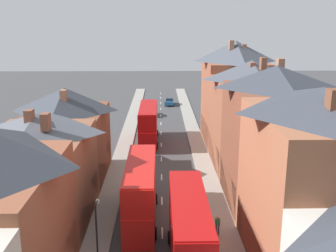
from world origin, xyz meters
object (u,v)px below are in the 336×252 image
Objects in this scene: double_decker_bus_lead at (148,124)px; street_lamp at (97,236)px; double_decker_bus_mid_street at (189,233)px; pedestrian_mid_left at (218,224)px; double_decker_bus_far_approaching at (141,191)px; car_parked_right_a at (151,111)px; car_mid_black at (144,112)px; car_parked_left_a at (169,101)px.

street_lamp is (-2.44, -30.98, 0.43)m from double_decker_bus_lead.
double_decker_bus_mid_street is 5.39m from pedestrian_mid_left.
double_decker_bus_far_approaching is 6.71× the size of pedestrian_mid_left.
double_decker_bus_lead reaches higher than car_parked_right_a.
double_decker_bus_far_approaching is at bearing -88.11° from car_mid_black.
car_parked_right_a is 0.75× the size of street_lamp.
car_mid_black is (-1.30, -0.76, -0.03)m from car_parked_right_a.
double_decker_bus_mid_street is 6.14m from street_lamp.
pedestrian_mid_left is 10.44m from street_lamp.
car_mid_black is 0.75× the size of street_lamp.
double_decker_bus_lead is at bearing 96.85° from double_decker_bus_mid_street.
pedestrian_mid_left is at bearing -79.78° from car_mid_black.
street_lamp is (-8.68, -5.36, 2.21)m from pedestrian_mid_left.
pedestrian_mid_left is (6.24, -25.62, -1.78)m from double_decker_bus_lead.
car_parked_left_a is at bearing 65.11° from car_mid_black.
double_decker_bus_lead is at bearing 85.50° from street_lamp.
car_parked_right_a is at bearing 94.38° from double_decker_bus_mid_street.
pedestrian_mid_left is at bearing 58.76° from double_decker_bus_mid_street.
double_decker_bus_far_approaching is 39.21m from car_mid_black.
double_decker_bus_mid_street reaches higher than car_mid_black.
car_mid_black is 42.44m from pedestrian_mid_left.
street_lamp reaches higher than car_mid_black.
pedestrian_mid_left is 0.29× the size of street_lamp.
double_decker_bus_lead and double_decker_bus_mid_street have the same top height.
car_mid_black is at bearing -114.89° from car_parked_left_a.
street_lamp is (-1.15, -47.13, 2.44)m from car_mid_black.
pedestrian_mid_left is (6.24, -2.63, -1.78)m from double_decker_bus_far_approaching.
double_decker_bus_mid_street is at bearing -62.70° from double_decker_bus_far_approaching.
car_parked_right_a is 1.00× the size of car_mid_black.
car_parked_left_a is 11.64m from car_mid_black.
car_parked_right_a reaches higher than car_mid_black.
double_decker_bus_lead is at bearing -90.03° from car_parked_right_a.
street_lamp is (-6.05, -57.69, 2.42)m from car_parked_left_a.
car_parked_left_a is 1.09× the size of car_mid_black.
double_decker_bus_lead reaches higher than car_mid_black.
double_decker_bus_far_approaching is 7.00m from pedestrian_mid_left.
street_lamp is (-2.45, -47.90, 2.42)m from car_parked_right_a.
double_decker_bus_lead is 30.18m from double_decker_bus_mid_street.
car_parked_right_a is at bearing 98.33° from pedestrian_mid_left.
double_decker_bus_far_approaching is at bearing 117.30° from double_decker_bus_mid_street.
double_decker_bus_lead is 16.32m from car_mid_black.
car_parked_left_a is (3.61, 26.71, -2.00)m from double_decker_bus_lead.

